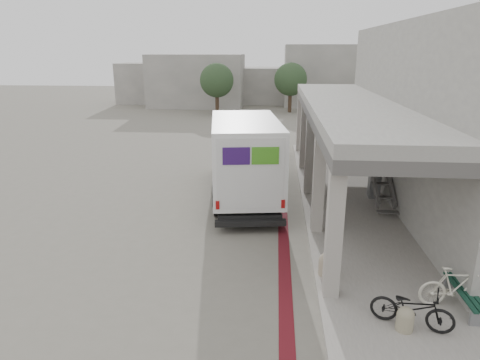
# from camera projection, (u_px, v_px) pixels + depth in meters

# --- Properties ---
(ground) EXTENTS (120.00, 120.00, 0.00)m
(ground) POSITION_uv_depth(u_px,v_px,m) (253.00, 237.00, 14.21)
(ground) COLOR #6C675C
(ground) RESTS_ON ground
(bike_lane_stripe) EXTENTS (0.35, 40.00, 0.01)m
(bike_lane_stripe) POSITION_uv_depth(u_px,v_px,m) (283.00, 215.00, 16.03)
(bike_lane_stripe) COLOR #5C121A
(bike_lane_stripe) RESTS_ON ground
(sidewalk) EXTENTS (4.40, 28.00, 0.12)m
(sidewalk) POSITION_uv_depth(u_px,v_px,m) (376.00, 239.00, 13.87)
(sidewalk) COLOR gray
(sidewalk) RESTS_ON ground
(transit_building) EXTENTS (7.60, 17.00, 7.00)m
(transit_building) POSITION_uv_depth(u_px,v_px,m) (432.00, 117.00, 16.96)
(transit_building) COLOR gray
(transit_building) RESTS_ON ground
(distant_backdrop) EXTENTS (28.00, 10.00, 6.50)m
(distant_backdrop) POSITION_uv_depth(u_px,v_px,m) (245.00, 80.00, 47.85)
(distant_backdrop) COLOR gray
(distant_backdrop) RESTS_ON ground
(tree_left) EXTENTS (3.20, 3.20, 4.80)m
(tree_left) POSITION_uv_depth(u_px,v_px,m) (217.00, 80.00, 40.37)
(tree_left) COLOR #38281C
(tree_left) RESTS_ON ground
(tree_mid) EXTENTS (3.20, 3.20, 4.80)m
(tree_mid) POSITION_uv_depth(u_px,v_px,m) (291.00, 79.00, 41.71)
(tree_mid) COLOR #38281C
(tree_mid) RESTS_ON ground
(tree_right) EXTENTS (3.20, 3.20, 4.80)m
(tree_right) POSITION_uv_depth(u_px,v_px,m) (376.00, 81.00, 40.12)
(tree_right) COLOR #38281C
(tree_right) RESTS_ON ground
(fedex_truck) EXTENTS (3.49, 8.23, 3.40)m
(fedex_truck) POSITION_uv_depth(u_px,v_px,m) (244.00, 155.00, 17.62)
(fedex_truck) COLOR black
(fedex_truck) RESTS_ON ground
(bench) EXTENTS (0.39, 1.78, 0.42)m
(bench) POSITION_uv_depth(u_px,v_px,m) (465.00, 295.00, 10.06)
(bench) COLOR gray
(bench) RESTS_ON sidewalk
(bollard_near) EXTENTS (0.37, 0.37, 0.56)m
(bollard_near) POSITION_uv_depth(u_px,v_px,m) (405.00, 319.00, 9.22)
(bollard_near) COLOR gray
(bollard_near) RESTS_ON sidewalk
(bollard_far) EXTENTS (0.42, 0.42, 0.62)m
(bollard_far) POSITION_uv_depth(u_px,v_px,m) (326.00, 264.00, 11.50)
(bollard_far) COLOR gray
(bollard_far) RESTS_ON sidewalk
(utility_cabinet) EXTENTS (0.46, 0.60, 0.96)m
(utility_cabinet) POSITION_uv_depth(u_px,v_px,m) (374.00, 186.00, 17.59)
(utility_cabinet) COLOR slate
(utility_cabinet) RESTS_ON sidewalk
(bicycle_black) EXTENTS (1.85, 1.16, 0.92)m
(bicycle_black) POSITION_uv_depth(u_px,v_px,m) (412.00, 308.00, 9.29)
(bicycle_black) COLOR black
(bicycle_black) RESTS_ON sidewalk
(bicycle_cream) EXTENTS (1.71, 0.54, 1.02)m
(bicycle_cream) POSITION_uv_depth(u_px,v_px,m) (455.00, 287.00, 10.02)
(bicycle_cream) COLOR beige
(bicycle_cream) RESTS_ON sidewalk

